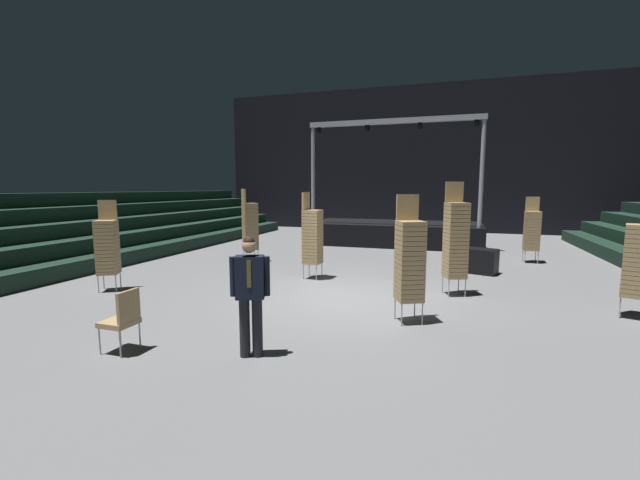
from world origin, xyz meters
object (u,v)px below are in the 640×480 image
at_px(chair_stack_front_right, 532,230).
at_px(chair_stack_mid_left, 107,246).
at_px(stage_riser, 395,231).
at_px(chair_stack_mid_centre, 456,239).
at_px(equipment_road_case, 480,261).
at_px(man_with_tie, 250,289).
at_px(chair_stack_front_left, 312,236).
at_px(loose_chair_near_man, 123,317).
at_px(chair_stack_rear_right, 410,259).
at_px(chair_stack_rear_left, 638,259).
at_px(chair_stack_mid_right, 250,226).

xyz_separation_m(chair_stack_front_right, chair_stack_mid_left, (-10.15, -7.13, 0.00)).
height_order(stage_riser, chair_stack_mid_left, stage_riser).
height_order(chair_stack_mid_centre, equipment_road_case, chair_stack_mid_centre).
height_order(chair_stack_front_right, equipment_road_case, chair_stack_front_right).
distance_m(man_with_tie, chair_stack_mid_centre, 5.28).
xyz_separation_m(chair_stack_front_left, chair_stack_front_right, (6.00, 4.40, -0.08)).
relative_size(chair_stack_front_right, loose_chair_near_man, 2.26).
distance_m(stage_riser, man_with_tie, 12.64).
height_order(chair_stack_front_left, loose_chair_near_man, chair_stack_front_left).
xyz_separation_m(chair_stack_rear_right, equipment_road_case, (1.50, 4.95, -0.80)).
bearing_deg(chair_stack_rear_left, chair_stack_mid_right, 91.99).
xyz_separation_m(chair_stack_front_left, chair_stack_mid_left, (-4.15, -2.72, -0.08)).
distance_m(man_with_tie, chair_stack_mid_right, 7.69).
bearing_deg(chair_stack_rear_right, equipment_road_case, -132.46).
bearing_deg(stage_riser, chair_stack_rear_right, -81.14).
bearing_deg(chair_stack_front_right, stage_riser, -34.50).
relative_size(chair_stack_mid_left, loose_chair_near_man, 2.26).
xyz_separation_m(chair_stack_rear_left, loose_chair_near_man, (-7.85, -4.24, -0.58)).
bearing_deg(loose_chair_near_man, chair_stack_rear_left, -61.11).
height_order(chair_stack_mid_right, chair_stack_rear_right, chair_stack_mid_right).
bearing_deg(loose_chair_near_man, chair_stack_front_right, -34.81).
relative_size(stage_riser, chair_stack_rear_left, 3.20).
xyz_separation_m(chair_stack_mid_right, chair_stack_rear_left, (9.57, -3.00, -0.08)).
height_order(chair_stack_mid_left, loose_chair_near_man, chair_stack_mid_left).
bearing_deg(stage_riser, chair_stack_rear_left, -57.59).
bearing_deg(chair_stack_rear_right, chair_stack_rear_left, 175.70).
bearing_deg(chair_stack_mid_centre, chair_stack_mid_right, -41.75).
height_order(chair_stack_front_right, chair_stack_rear_right, chair_stack_rear_right).
relative_size(chair_stack_rear_right, loose_chair_near_man, 2.44).
relative_size(chair_stack_mid_left, chair_stack_rear_right, 0.93).
relative_size(chair_stack_rear_left, loose_chair_near_man, 2.35).
bearing_deg(chair_stack_mid_left, equipment_road_case, -179.37).
bearing_deg(chair_stack_rear_left, loose_chair_near_man, 137.77).
distance_m(chair_stack_rear_right, loose_chair_near_man, 4.75).
bearing_deg(stage_riser, chair_stack_mid_centre, -73.55).
relative_size(man_with_tie, loose_chair_near_man, 1.86).
xyz_separation_m(chair_stack_mid_centre, chair_stack_rear_left, (3.20, -0.68, -0.17)).
bearing_deg(man_with_tie, chair_stack_mid_left, -47.03).
bearing_deg(chair_stack_mid_left, chair_stack_front_left, -175.76).
height_order(chair_stack_mid_right, chair_stack_rear_left, chair_stack_mid_right).
distance_m(chair_stack_mid_centre, equipment_road_case, 2.96).
bearing_deg(man_with_tie, chair_stack_rear_left, -169.24).
bearing_deg(stage_riser, chair_stack_mid_left, -117.58).
bearing_deg(chair_stack_front_right, equipment_road_case, 52.63).
bearing_deg(chair_stack_mid_right, stage_riser, 102.37).
bearing_deg(equipment_road_case, chair_stack_mid_right, -176.81).
xyz_separation_m(stage_riser, chair_stack_mid_left, (-5.36, -10.26, 0.53)).
bearing_deg(chair_stack_rear_right, chair_stack_mid_centre, -135.05).
distance_m(chair_stack_front_left, chair_stack_front_right, 7.44).
distance_m(man_with_tie, chair_stack_rear_right, 3.01).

